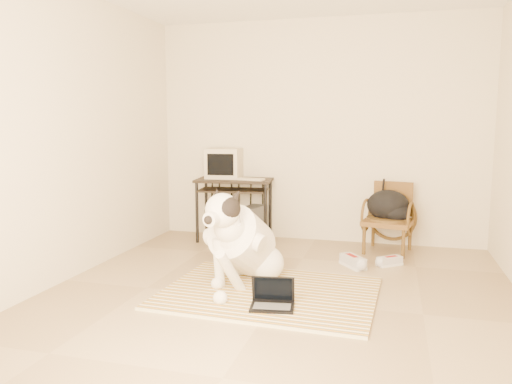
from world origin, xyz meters
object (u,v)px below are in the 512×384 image
at_px(dog, 242,243).
at_px(crt_monitor, 224,163).
at_px(rattan_chair, 389,217).
at_px(backpack, 390,206).
at_px(laptop, 273,299).
at_px(pc_tower, 252,224).
at_px(computer_desk, 234,188).

distance_m(dog, crt_monitor, 1.92).
height_order(dog, rattan_chair, dog).
relative_size(crt_monitor, backpack, 0.93).
relative_size(laptop, pc_tower, 0.76).
xyz_separation_m(pc_tower, rattan_chair, (1.64, -0.07, 0.18)).
xyz_separation_m(dog, crt_monitor, (-0.74, 1.68, 0.58)).
distance_m(pc_tower, rattan_chair, 1.65).
bearing_deg(computer_desk, crt_monitor, 152.63).
height_order(computer_desk, backpack, computer_desk).
xyz_separation_m(laptop, rattan_chair, (0.86, 2.09, 0.31)).
distance_m(crt_monitor, pc_tower, 0.83).
distance_m(dog, computer_desk, 1.73).
bearing_deg(computer_desk, dog, -69.78).
relative_size(pc_tower, backpack, 1.02).
height_order(computer_desk, rattan_chair, rattan_chair).
bearing_deg(backpack, crt_monitor, 175.91).
distance_m(pc_tower, backpack, 1.67).
height_order(crt_monitor, rattan_chair, crt_monitor).
bearing_deg(pc_tower, backpack, -2.85).
height_order(dog, pc_tower, dog).
bearing_deg(backpack, pc_tower, 177.15).
bearing_deg(crt_monitor, dog, -66.12).
distance_m(computer_desk, backpack, 1.87).
height_order(laptop, pc_tower, pc_tower).
relative_size(dog, pc_tower, 2.69).
bearing_deg(pc_tower, laptop, -70.07).
bearing_deg(computer_desk, laptop, -64.88).
bearing_deg(crt_monitor, computer_desk, -27.37).
bearing_deg(rattan_chair, pc_tower, 177.56).
relative_size(pc_tower, rattan_chair, 0.63).
relative_size(computer_desk, pc_tower, 1.99).
distance_m(laptop, computer_desk, 2.44).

